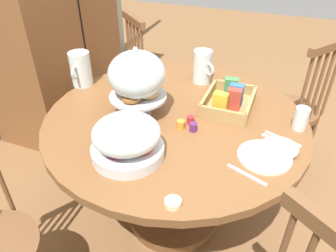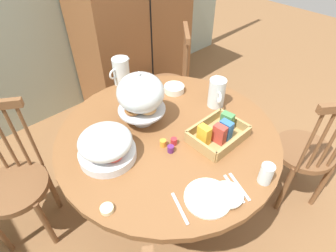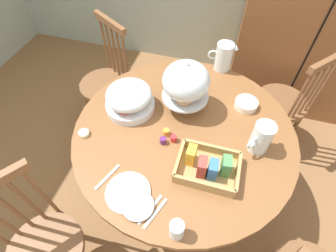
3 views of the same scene
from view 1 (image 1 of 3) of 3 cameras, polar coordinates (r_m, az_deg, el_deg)
ground_plane at (r=2.03m, az=6.13°, el=-17.07°), size 10.00×10.00×0.00m
wooden_armoire at (r=2.73m, az=-20.84°, el=19.70°), size 1.18×0.60×1.96m
dining_table at (r=1.68m, az=1.25°, el=-3.69°), size 1.29×1.29×0.74m
windsor_chair_near_window at (r=2.48m, az=-8.50°, el=6.94°), size 0.47×0.47×0.97m
windsor_chair_far_side at (r=2.31m, az=21.30°, el=2.49°), size 0.46×0.46×0.97m
pastry_stand_with_dome at (r=1.50m, az=-5.63°, el=8.75°), size 0.28×0.28×0.34m
fruit_platter_covered at (r=1.28m, az=-7.43°, el=-2.34°), size 0.30×0.30×0.18m
orange_juice_pitcher at (r=1.87m, az=6.19°, el=10.37°), size 0.14×0.16×0.19m
milk_pitcher at (r=1.89m, az=-15.41°, el=9.65°), size 0.20×0.12×0.19m
cereal_basket at (r=1.64m, az=10.97°, el=4.55°), size 0.32×0.24×0.12m
china_plate_large at (r=1.36m, az=16.98°, el=-5.32°), size 0.22×0.22×0.01m
china_plate_small at (r=1.41m, az=19.53°, el=-3.65°), size 0.15×0.15×0.01m
cereal_bowl at (r=1.92m, az=-3.36°, el=9.00°), size 0.14×0.14×0.04m
drinking_glass at (r=1.57m, az=22.81°, el=1.25°), size 0.06×0.06×0.11m
butter_dish at (r=1.12m, az=0.89°, el=-13.66°), size 0.06×0.06×0.02m
jam_jar_strawberry at (r=1.50m, az=4.08°, el=1.10°), size 0.04×0.04×0.04m
jam_jar_apricot at (r=1.47m, az=2.32°, el=0.29°), size 0.04×0.04×0.04m
jam_jar_grape at (r=1.45m, az=4.57°, el=-0.20°), size 0.04×0.04×0.04m
table_knife at (r=1.47m, az=19.49°, el=-2.73°), size 0.07×0.16×0.01m
dinner_fork at (r=1.49m, az=19.98°, el=-2.21°), size 0.07×0.16×0.01m
soup_spoon at (r=1.26m, az=13.98°, el=-8.53°), size 0.07×0.16×0.01m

